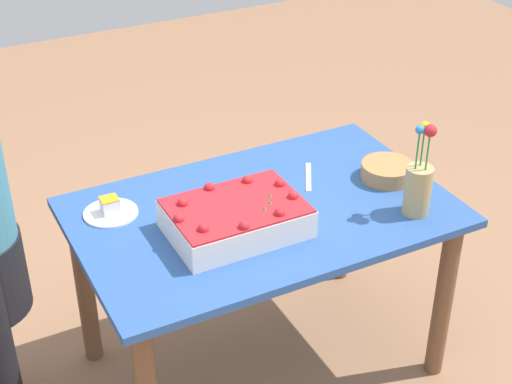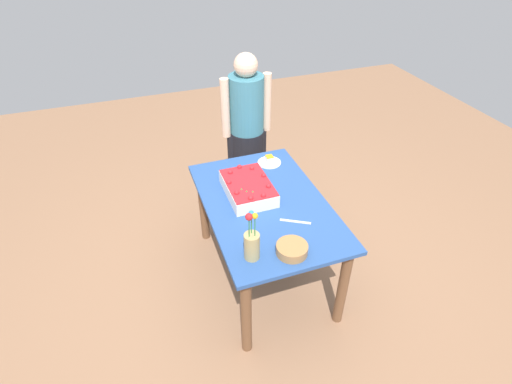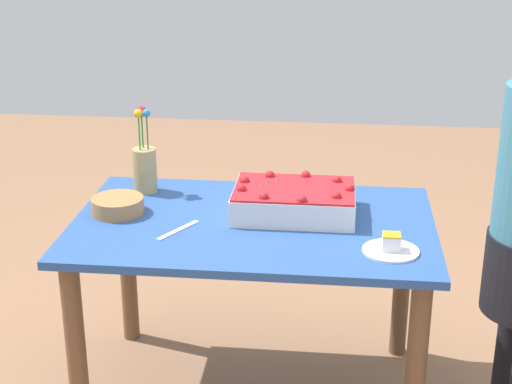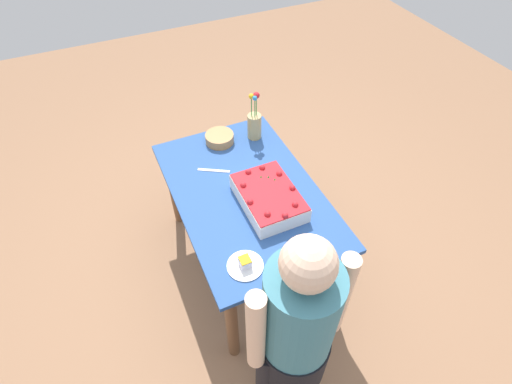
{
  "view_description": "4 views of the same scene",
  "coord_description": "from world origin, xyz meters",
  "px_view_note": "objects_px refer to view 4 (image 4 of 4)",
  "views": [
    {
      "loc": [
        1.09,
        2.06,
        2.23
      ],
      "look_at": [
        0.02,
        -0.01,
        0.8
      ],
      "focal_mm": 55.0,
      "sensor_mm": 36.0,
      "label": 1
    },
    {
      "loc": [
        -2.08,
        0.81,
        2.48
      ],
      "look_at": [
        0.12,
        0.03,
        0.75
      ],
      "focal_mm": 28.0,
      "sensor_mm": 36.0,
      "label": 2
    },
    {
      "loc": [
        0.3,
        -2.64,
        1.84
      ],
      "look_at": [
        0.0,
        0.08,
        0.82
      ],
      "focal_mm": 55.0,
      "sensor_mm": 36.0,
      "label": 3
    },
    {
      "loc": [
        1.55,
        -0.63,
        2.5
      ],
      "look_at": [
        0.07,
        0.04,
        0.78
      ],
      "focal_mm": 28.0,
      "sensor_mm": 36.0,
      "label": 4
    }
  ],
  "objects_px": {
    "person_standing": "(296,334)",
    "cake_knife": "(214,170)",
    "sheet_cake": "(269,197)",
    "serving_plate_with_slice": "(245,264)",
    "flower_vase": "(254,124)",
    "fruit_bowl": "(220,138)"
  },
  "relations": [
    {
      "from": "serving_plate_with_slice",
      "to": "flower_vase",
      "type": "xyz_separation_m",
      "value": [
        -0.95,
        0.48,
        0.1
      ]
    },
    {
      "from": "sheet_cake",
      "to": "flower_vase",
      "type": "relative_size",
      "value": 1.29
    },
    {
      "from": "cake_knife",
      "to": "person_standing",
      "type": "height_order",
      "value": "person_standing"
    },
    {
      "from": "fruit_bowl",
      "to": "person_standing",
      "type": "relative_size",
      "value": 0.13
    },
    {
      "from": "sheet_cake",
      "to": "serving_plate_with_slice",
      "type": "height_order",
      "value": "sheet_cake"
    },
    {
      "from": "cake_knife",
      "to": "fruit_bowl",
      "type": "distance_m",
      "value": 0.3
    },
    {
      "from": "fruit_bowl",
      "to": "flower_vase",
      "type": "bearing_deg",
      "value": 78.71
    },
    {
      "from": "person_standing",
      "to": "cake_knife",
      "type": "bearing_deg",
      "value": -2.92
    },
    {
      "from": "serving_plate_with_slice",
      "to": "flower_vase",
      "type": "relative_size",
      "value": 0.55
    },
    {
      "from": "serving_plate_with_slice",
      "to": "person_standing",
      "type": "xyz_separation_m",
      "value": [
        0.47,
        0.04,
        0.11
      ]
    },
    {
      "from": "serving_plate_with_slice",
      "to": "person_standing",
      "type": "relative_size",
      "value": 0.13
    },
    {
      "from": "flower_vase",
      "to": "person_standing",
      "type": "xyz_separation_m",
      "value": [
        1.43,
        -0.44,
        0.01
      ]
    },
    {
      "from": "sheet_cake",
      "to": "fruit_bowl",
      "type": "distance_m",
      "value": 0.66
    },
    {
      "from": "fruit_bowl",
      "to": "person_standing",
      "type": "xyz_separation_m",
      "value": [
        1.48,
        -0.2,
        0.09
      ]
    },
    {
      "from": "cake_knife",
      "to": "person_standing",
      "type": "bearing_deg",
      "value": 117.3
    },
    {
      "from": "serving_plate_with_slice",
      "to": "cake_knife",
      "type": "xyz_separation_m",
      "value": [
        -0.74,
        0.1,
        -0.01
      ]
    },
    {
      "from": "serving_plate_with_slice",
      "to": "person_standing",
      "type": "bearing_deg",
      "value": 4.35
    },
    {
      "from": "sheet_cake",
      "to": "person_standing",
      "type": "relative_size",
      "value": 0.3
    },
    {
      "from": "fruit_bowl",
      "to": "person_standing",
      "type": "height_order",
      "value": "person_standing"
    },
    {
      "from": "cake_knife",
      "to": "fruit_bowl",
      "type": "height_order",
      "value": "fruit_bowl"
    },
    {
      "from": "sheet_cake",
      "to": "serving_plate_with_slice",
      "type": "relative_size",
      "value": 2.36
    },
    {
      "from": "sheet_cake",
      "to": "serving_plate_with_slice",
      "type": "bearing_deg",
      "value": -40.84
    }
  ]
}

